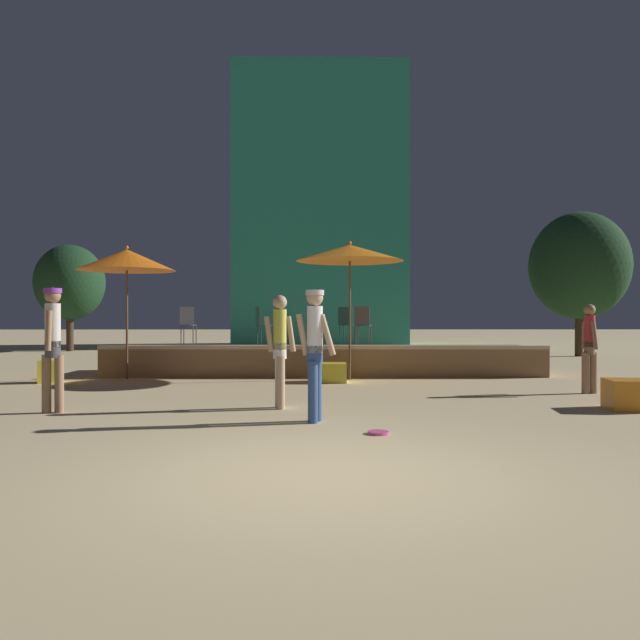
{
  "coord_description": "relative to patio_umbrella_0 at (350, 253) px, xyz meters",
  "views": [
    {
      "loc": [
        -0.08,
        -5.48,
        1.4
      ],
      "look_at": [
        0.0,
        4.97,
        1.34
      ],
      "focal_mm": 35.0,
      "sensor_mm": 36.0,
      "label": 1
    }
  ],
  "objects": [
    {
      "name": "patio_umbrella_0",
      "position": [
        0.0,
        0.0,
        0.0
      ],
      "size": [
        2.37,
        2.37,
        3.06
      ],
      "color": "brown",
      "rests_on": "ground"
    },
    {
      "name": "person_1",
      "position": [
        4.21,
        -2.5,
        -1.93
      ],
      "size": [
        0.29,
        0.47,
        1.62
      ],
      "rotation": [
        0.0,
        0.0,
        3.29
      ],
      "color": "#997051",
      "rests_on": "ground"
    },
    {
      "name": "bistro_chair_1",
      "position": [
        -2.04,
        1.06,
        -1.52
      ],
      "size": [
        0.44,
        0.44,
        0.9
      ],
      "rotation": [
        0.0,
        0.0,
        1.94
      ],
      "color": "#1E4C47",
      "rests_on": "wooden_deck"
    },
    {
      "name": "person_3",
      "position": [
        -4.56,
        -4.71,
        -1.75
      ],
      "size": [
        0.31,
        0.52,
        1.81
      ],
      "rotation": [
        0.0,
        0.0,
        0.09
      ],
      "color": "#997051",
      "rests_on": "ground"
    },
    {
      "name": "person_2",
      "position": [
        -0.77,
        -5.52,
        -1.8
      ],
      "size": [
        0.55,
        0.29,
        1.75
      ],
      "rotation": [
        0.0,
        0.0,
        1.26
      ],
      "color": "#2D4C7F",
      "rests_on": "ground"
    },
    {
      "name": "background_tree_0",
      "position": [
        8.45,
        7.92,
        0.37
      ],
      "size": [
        3.4,
        3.4,
        5.03
      ],
      "color": "#3D2B1C",
      "rests_on": "ground"
    },
    {
      "name": "bistro_chair_3",
      "position": [
        0.36,
        0.92,
        -1.52
      ],
      "size": [
        0.42,
        0.42,
        0.9
      ],
      "rotation": [
        0.0,
        0.0,
        2.88
      ],
      "color": "#47474C",
      "rests_on": "wooden_deck"
    },
    {
      "name": "bistro_chair_0",
      "position": [
        -3.91,
        1.63,
        -1.52
      ],
      "size": [
        0.45,
        0.46,
        0.9
      ],
      "rotation": [
        0.0,
        0.0,
        0.44
      ],
      "color": "#47474C",
      "rests_on": "wooden_deck"
    },
    {
      "name": "frisbee_disc",
      "position": [
        -0.01,
        -6.36,
        -2.77
      ],
      "size": [
        0.26,
        0.26,
        0.03
      ],
      "color": "#E54C99",
      "rests_on": "ground"
    },
    {
      "name": "wooden_deck",
      "position": [
        -0.56,
        1.49,
        -2.46
      ],
      "size": [
        10.24,
        2.32,
        0.73
      ],
      "color": "olive",
      "rests_on": "ground"
    },
    {
      "name": "distant_building",
      "position": [
        -0.53,
        16.71,
        3.8
      ],
      "size": [
        8.19,
        4.21,
        13.19
      ],
      "color": "teal",
      "rests_on": "ground"
    },
    {
      "name": "patio_umbrella_1",
      "position": [
        -4.96,
        0.15,
        -0.14
      ],
      "size": [
        2.15,
        2.15,
        2.97
      ],
      "color": "brown",
      "rests_on": "ground"
    },
    {
      "name": "bistro_chair_2",
      "position": [
        0.01,
        1.88,
        -1.52
      ],
      "size": [
        0.45,
        0.45,
        0.9
      ],
      "rotation": [
        0.0,
        0.0,
        2.75
      ],
      "color": "#1E4C47",
      "rests_on": "wooden_deck"
    },
    {
      "name": "person_0",
      "position": [
        -1.3,
        -4.29,
        -1.86
      ],
      "size": [
        0.49,
        0.29,
        1.72
      ],
      "rotation": [
        0.0,
        0.0,
        1.77
      ],
      "color": "tan",
      "rests_on": "ground"
    },
    {
      "name": "cube_seat_1",
      "position": [
        -0.41,
        -0.54,
        -2.59
      ],
      "size": [
        0.63,
        0.63,
        0.4
      ],
      "rotation": [
        0.0,
        0.0,
        -0.02
      ],
      "color": "yellow",
      "rests_on": "ground"
    },
    {
      "name": "cube_seat_2",
      "position": [
        3.94,
        -4.46,
        -2.57
      ],
      "size": [
        0.7,
        0.7,
        0.45
      ],
      "rotation": [
        0.0,
        0.0,
        -0.13
      ],
      "color": "orange",
      "rests_on": "ground"
    },
    {
      "name": "ground_plane",
      "position": [
        -0.68,
        -8.26,
        -2.79
      ],
      "size": [
        120.0,
        120.0,
        0.0
      ],
      "primitive_type": "plane",
      "color": "#D1B784"
    },
    {
      "name": "background_tree_1",
      "position": [
        -10.59,
        11.26,
        -0.04
      ],
      "size": [
        2.73,
        2.73,
        4.26
      ],
      "color": "#3D2B1C",
      "rests_on": "ground"
    },
    {
      "name": "cube_seat_0",
      "position": [
        -6.38,
        -0.59,
        -2.56
      ],
      "size": [
        0.58,
        0.58,
        0.46
      ],
      "rotation": [
        0.0,
        0.0,
        0.39
      ],
      "color": "yellow",
      "rests_on": "ground"
    }
  ]
}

